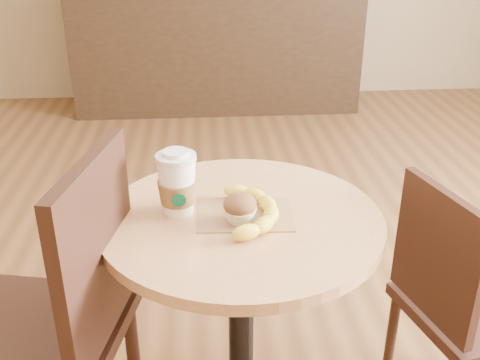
{
  "coord_description": "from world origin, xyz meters",
  "views": [
    {
      "loc": [
        -0.16,
        -1.29,
        1.44
      ],
      "look_at": [
        -0.06,
        -0.01,
        0.83
      ],
      "focal_mm": 42.0,
      "sensor_mm": 36.0,
      "label": 1
    }
  ],
  "objects_px": {
    "chair_left": "(58,322)",
    "chair_right": "(459,302)",
    "banana": "(255,210)",
    "muffin": "(240,209)",
    "coffee_cup": "(177,185)",
    "cafe_table": "(241,284)"
  },
  "relations": [
    {
      "from": "coffee_cup",
      "to": "banana",
      "type": "height_order",
      "value": "coffee_cup"
    },
    {
      "from": "cafe_table",
      "to": "banana",
      "type": "relative_size",
      "value": 2.63
    },
    {
      "from": "chair_right",
      "to": "muffin",
      "type": "bearing_deg",
      "value": 78.91
    },
    {
      "from": "chair_right",
      "to": "coffee_cup",
      "type": "xyz_separation_m",
      "value": [
        -0.78,
        0.03,
        0.38
      ]
    },
    {
      "from": "cafe_table",
      "to": "muffin",
      "type": "xyz_separation_m",
      "value": [
        -0.01,
        -0.04,
        0.25
      ]
    },
    {
      "from": "chair_right",
      "to": "banana",
      "type": "relative_size",
      "value": 2.83
    },
    {
      "from": "chair_left",
      "to": "banana",
      "type": "relative_size",
      "value": 3.41
    },
    {
      "from": "cafe_table",
      "to": "chair_left",
      "type": "bearing_deg",
      "value": -166.13
    },
    {
      "from": "coffee_cup",
      "to": "chair_left",
      "type": "bearing_deg",
      "value": -160.4
    },
    {
      "from": "cafe_table",
      "to": "chair_left",
      "type": "relative_size",
      "value": 0.77
    },
    {
      "from": "coffee_cup",
      "to": "muffin",
      "type": "relative_size",
      "value": 2.03
    },
    {
      "from": "muffin",
      "to": "banana",
      "type": "relative_size",
      "value": 0.29
    },
    {
      "from": "coffee_cup",
      "to": "banana",
      "type": "distance_m",
      "value": 0.2
    },
    {
      "from": "chair_right",
      "to": "coffee_cup",
      "type": "relative_size",
      "value": 4.76
    },
    {
      "from": "coffee_cup",
      "to": "cafe_table",
      "type": "bearing_deg",
      "value": -16.14
    },
    {
      "from": "chair_left",
      "to": "chair_right",
      "type": "height_order",
      "value": "chair_left"
    },
    {
      "from": "cafe_table",
      "to": "banana",
      "type": "bearing_deg",
      "value": -25.87
    },
    {
      "from": "chair_left",
      "to": "coffee_cup",
      "type": "height_order",
      "value": "chair_left"
    },
    {
      "from": "cafe_table",
      "to": "chair_right",
      "type": "xyz_separation_m",
      "value": [
        0.62,
        -0.0,
        -0.1
      ]
    },
    {
      "from": "banana",
      "to": "coffee_cup",
      "type": "bearing_deg",
      "value": 169.94
    },
    {
      "from": "cafe_table",
      "to": "muffin",
      "type": "distance_m",
      "value": 0.25
    },
    {
      "from": "cafe_table",
      "to": "coffee_cup",
      "type": "height_order",
      "value": "coffee_cup"
    }
  ]
}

